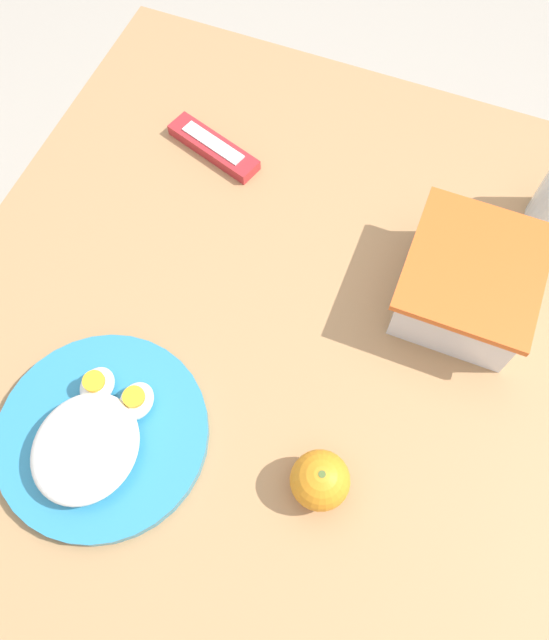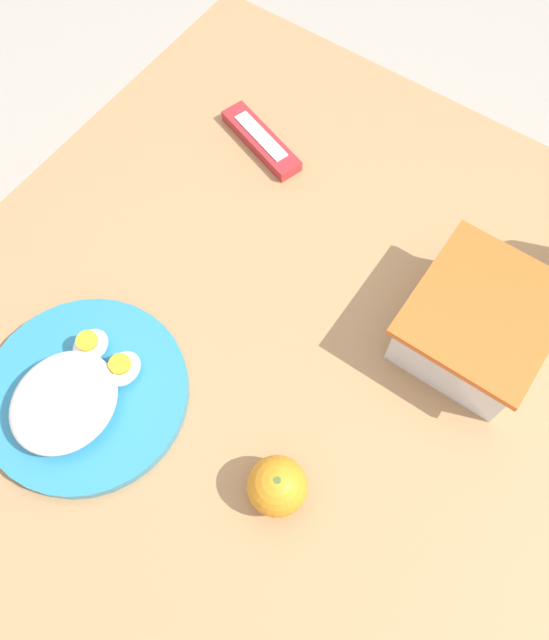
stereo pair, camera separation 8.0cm
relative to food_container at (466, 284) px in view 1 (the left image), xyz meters
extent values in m
plane|color=#B2A899|center=(0.15, -0.19, -0.79)|extent=(10.00, 10.00, 0.00)
cube|color=#AD7F51|center=(0.15, -0.19, -0.05)|extent=(1.03, 0.95, 0.03)
cylinder|color=#936C45|center=(-0.30, -0.60, -0.43)|extent=(0.06, 0.06, 0.72)
cylinder|color=#936C45|center=(-0.30, 0.22, -0.43)|extent=(0.06, 0.06, 0.72)
cube|color=white|center=(0.00, 0.00, 0.00)|extent=(0.17, 0.15, 0.08)
cube|color=#CCBC84|center=(0.00, 0.00, -0.02)|extent=(0.16, 0.14, 0.05)
cube|color=orange|center=(0.00, 0.00, 0.05)|extent=(0.19, 0.17, 0.01)
ellipsoid|color=gray|center=(-0.05, 0.01, 0.00)|extent=(0.06, 0.05, 0.02)
ellipsoid|color=gray|center=(0.05, 0.01, 0.00)|extent=(0.06, 0.04, 0.02)
sphere|color=orange|center=(0.31, -0.09, 0.00)|extent=(0.07, 0.07, 0.07)
cylinder|color=#4C662D|center=(0.31, -0.09, 0.03)|extent=(0.01, 0.01, 0.00)
cylinder|color=teal|center=(0.35, -0.36, -0.03)|extent=(0.26, 0.26, 0.02)
ellipsoid|color=white|center=(0.37, -0.36, 0.00)|extent=(0.14, 0.12, 0.04)
ellipsoid|color=white|center=(0.30, -0.38, -0.01)|extent=(0.05, 0.04, 0.03)
cylinder|color=#F4A823|center=(0.30, -0.38, 0.01)|extent=(0.03, 0.03, 0.01)
ellipsoid|color=white|center=(0.30, -0.33, -0.01)|extent=(0.05, 0.04, 0.03)
cylinder|color=#F4A823|center=(0.30, -0.33, 0.01)|extent=(0.03, 0.03, 0.01)
cube|color=#B7282D|center=(-0.11, -0.41, -0.03)|extent=(0.08, 0.16, 0.02)
cube|color=white|center=(-0.11, -0.41, -0.02)|extent=(0.05, 0.11, 0.00)
camera|label=1|loc=(0.45, -0.09, 0.71)|focal=35.00mm
camera|label=2|loc=(0.42, -0.02, 0.71)|focal=35.00mm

